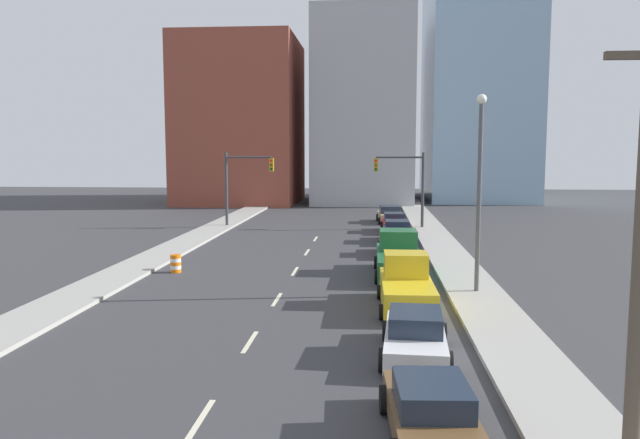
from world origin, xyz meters
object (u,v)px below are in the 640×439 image
Objects in this scene: sedan_red at (394,223)px; sedan_tan at (389,215)px; sedan_brown at (431,413)px; sedan_white at (415,336)px; sedan_maroon at (397,244)px; traffic_signal_left at (240,179)px; traffic_barrel at (176,264)px; street_lamp at (479,181)px; pickup_truck_green at (398,258)px; traffic_signal_right at (409,180)px; pickup_truck_yellow at (406,287)px; sedan_navy at (397,232)px.

sedan_red reaches higher than sedan_tan.
sedan_tan reaches higher than sedan_brown.
sedan_white is 19.27m from sedan_maroon.
traffic_barrel is (0.69, -19.62, -3.57)m from traffic_signal_left.
sedan_maroon is at bearing -45.93° from traffic_signal_left.
sedan_tan is (-3.10, 27.93, -4.42)m from street_lamp.
street_lamp is at bearing -50.84° from pickup_truck_green.
street_lamp is at bearing 72.45° from sedan_white.
traffic_signal_left is at bearing 114.21° from sedan_white.
pickup_truck_yellow is (-1.58, -26.18, -3.17)m from traffic_signal_right.
sedan_white is (11.68, -12.64, 0.19)m from traffic_barrel.
street_lamp is 1.62× the size of pickup_truck_yellow.
sedan_navy is at bearing -92.36° from sedan_tan.
traffic_signal_left reaches higher than sedan_brown.
pickup_truck_green is at bearing 129.26° from street_lamp.
traffic_signal_right is 38.14m from sedan_brown.
sedan_brown is 0.86× the size of pickup_truck_yellow.
sedan_maroon is at bearing 88.63° from pickup_truck_yellow.
traffic_barrel is 21.28m from sedan_red.
traffic_signal_left is at bearing 114.62° from pickup_truck_yellow.
traffic_signal_left is 15.23m from sedan_navy.
sedan_brown is at bearing -87.06° from sedan_white.
sedan_maroon reaches higher than sedan_brown.
sedan_red is at bearing -91.70° from sedan_tan.
traffic_signal_left is 1.15× the size of pickup_truck_yellow.
sedan_red is (0.39, 17.32, -0.22)m from pickup_truck_green.
sedan_brown is 24.96m from sedan_maroon.
sedan_brown reaches higher than traffic_barrel.
traffic_signal_right is 1.15× the size of pickup_truck_yellow.
sedan_tan is at bearing 96.33° from street_lamp.
traffic_barrel is 0.20× the size of sedan_brown.
sedan_navy is (-2.91, 15.93, -4.41)m from street_lamp.
traffic_barrel is 13.46m from pickup_truck_yellow.
sedan_red reaches higher than sedan_maroon.
sedan_maroon is 10.88m from sedan_red.
street_lamp is 5.99m from pickup_truck_yellow.
sedan_brown is 1.05× the size of sedan_red.
sedan_white is 36.72m from sedan_tan.
traffic_signal_left reaches higher than pickup_truck_yellow.
sedan_red is (0.44, 35.84, 0.07)m from sedan_brown.
street_lamp reaches higher than pickup_truck_green.
pickup_truck_green reaches higher than sedan_brown.
traffic_signal_left reaches higher than sedan_navy.
sedan_white is (-3.33, -8.78, -4.43)m from street_lamp.
traffic_signal_left is 13.39m from sedan_red.
traffic_signal_right is at bearing 58.77° from sedan_red.
sedan_maroon reaches higher than traffic_barrel.
pickup_truck_yellow reaches higher than traffic_barrel.
sedan_brown is at bearing -93.61° from sedan_tan.
pickup_truck_yellow is at bearing 86.16° from sedan_brown.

